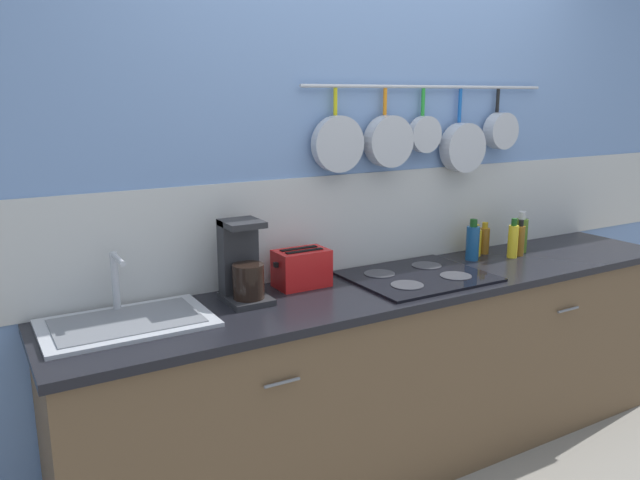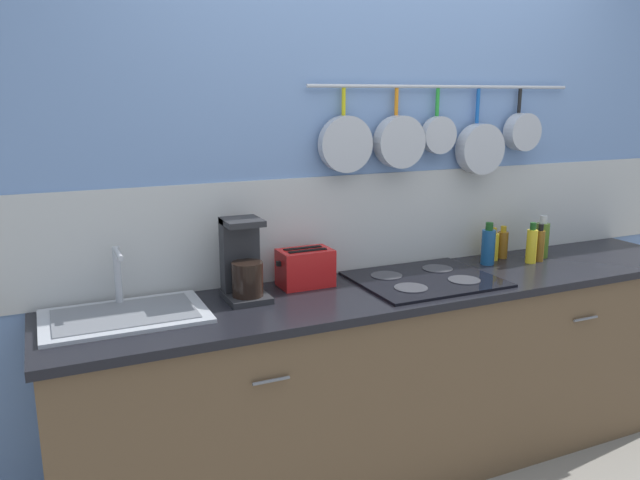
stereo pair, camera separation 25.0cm
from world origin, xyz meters
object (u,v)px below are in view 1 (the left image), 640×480
at_px(toaster, 302,268).
at_px(bottle_olive_oil, 473,242).
at_px(bottle_hot_sauce, 475,242).
at_px(bottle_sesame_oil, 521,234).
at_px(bottle_dish_soap, 513,240).
at_px(bottle_cooking_wine, 520,240).
at_px(coffee_maker, 243,267).
at_px(bottle_vinegar, 484,240).

bearing_deg(toaster, bottle_olive_oil, -2.66).
distance_m(bottle_hot_sauce, bottle_sesame_oil, 0.27).
distance_m(bottle_dish_soap, bottle_cooking_wine, 0.06).
relative_size(bottle_olive_oil, bottle_cooking_wine, 1.10).
xyz_separation_m(coffee_maker, bottle_hot_sauce, (1.32, 0.06, -0.07)).
bearing_deg(bottle_vinegar, toaster, -178.86).
height_order(bottle_hot_sauce, bottle_vinegar, bottle_vinegar).
relative_size(bottle_dish_soap, bottle_cooking_wine, 1.07).
bearing_deg(bottle_dish_soap, toaster, 174.49).
bearing_deg(bottle_olive_oil, bottle_sesame_oil, -0.67).
bearing_deg(bottle_olive_oil, bottle_vinegar, 24.21).
height_order(toaster, bottle_dish_soap, bottle_dish_soap).
height_order(bottle_olive_oil, bottle_sesame_oil, bottle_sesame_oil).
xyz_separation_m(coffee_maker, toaster, (0.29, 0.04, -0.06)).
relative_size(bottle_olive_oil, bottle_dish_soap, 1.03).
height_order(bottle_olive_oil, bottle_dish_soap, bottle_olive_oil).
xyz_separation_m(toaster, bottle_dish_soap, (1.16, -0.11, 0.01)).
bearing_deg(bottle_sesame_oil, bottle_olive_oil, 179.33).
bearing_deg(bottle_cooking_wine, bottle_hot_sauce, 148.16).
relative_size(bottle_dish_soap, bottle_sesame_oil, 0.94).
bearing_deg(toaster, bottle_dish_soap, -5.51).
bearing_deg(bottle_hot_sauce, toaster, -179.07).
xyz_separation_m(coffee_maker, bottle_dish_soap, (1.45, -0.07, -0.05)).
distance_m(toaster, bottle_dish_soap, 1.17).
height_order(toaster, bottle_cooking_wine, bottle_cooking_wine).
bearing_deg(toaster, bottle_sesame_oil, -2.14).
distance_m(bottle_hot_sauce, bottle_vinegar, 0.07).
relative_size(bottle_vinegar, bottle_sesame_oil, 0.77).
height_order(bottle_dish_soap, bottle_sesame_oil, bottle_sesame_oil).
relative_size(bottle_hot_sauce, bottle_vinegar, 0.99).
relative_size(bottle_olive_oil, bottle_hot_sauce, 1.27).
bearing_deg(bottle_sesame_oil, bottle_vinegar, 160.03).
bearing_deg(bottle_vinegar, bottle_olive_oil, -155.79).
height_order(coffee_maker, bottle_cooking_wine, coffee_maker).
bearing_deg(bottle_hot_sauce, bottle_cooking_wine, -31.84).
height_order(bottle_cooking_wine, bottle_sesame_oil, bottle_sesame_oil).
distance_m(coffee_maker, toaster, 0.30).
height_order(coffee_maker, bottle_hot_sauce, coffee_maker).
bearing_deg(bottle_vinegar, coffee_maker, -177.32).
relative_size(coffee_maker, bottle_hot_sauce, 2.01).
bearing_deg(bottle_olive_oil, bottle_cooking_wine, -12.46).
relative_size(toaster, bottle_cooking_wine, 1.30).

